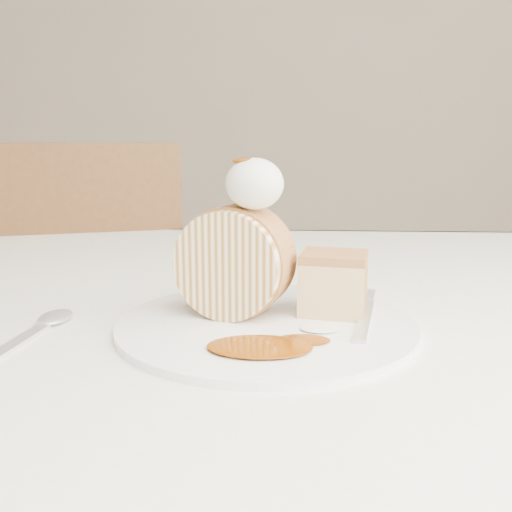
{
  "coord_description": "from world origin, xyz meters",
  "views": [
    {
      "loc": [
        0.06,
        -0.43,
        0.92
      ],
      "look_at": [
        0.03,
        0.07,
        0.82
      ],
      "focal_mm": 40.0,
      "sensor_mm": 36.0,
      "label": 1
    }
  ],
  "objects": [
    {
      "name": "caramel_pool",
      "position": [
        0.03,
        -0.01,
        0.76
      ],
      "size": [
        0.09,
        0.07,
        0.0
      ],
      "primitive_type": null,
      "rotation": [
        0.0,
        0.0,
        -0.18
      ],
      "color": "#743204",
      "rests_on": "plate"
    },
    {
      "name": "caramel_drizzle",
      "position": [
        0.02,
        0.08,
        0.91
      ],
      "size": [
        0.03,
        0.02,
        0.01
      ],
      "primitive_type": "ellipsoid",
      "color": "#743204",
      "rests_on": "whipped_cream"
    },
    {
      "name": "table",
      "position": [
        0.0,
        0.2,
        0.66
      ],
      "size": [
        1.4,
        0.9,
        0.75
      ],
      "color": "white",
      "rests_on": "ground"
    },
    {
      "name": "fork",
      "position": [
        0.13,
        0.06,
        0.76
      ],
      "size": [
        0.05,
        0.16,
        0.0
      ],
      "primitive_type": "cube",
      "rotation": [
        0.0,
        0.0,
        -0.2
      ],
      "color": "silver",
      "rests_on": "plate"
    },
    {
      "name": "spoon",
      "position": [
        -0.17,
        -0.02,
        0.75
      ],
      "size": [
        0.04,
        0.17,
        0.0
      ],
      "primitive_type": "cube",
      "rotation": [
        0.0,
        0.0,
        -0.09
      ],
      "color": "silver",
      "rests_on": "table"
    },
    {
      "name": "plate",
      "position": [
        0.04,
        0.06,
        0.75
      ],
      "size": [
        0.32,
        0.32,
        0.01
      ],
      "primitive_type": "cylinder",
      "rotation": [
        0.0,
        0.0,
        -0.18
      ],
      "color": "white",
      "rests_on": "table"
    },
    {
      "name": "whipped_cream",
      "position": [
        0.03,
        0.07,
        0.88
      ],
      "size": [
        0.05,
        0.05,
        0.05
      ],
      "primitive_type": "ellipsoid",
      "color": "white",
      "rests_on": "roulade_slice"
    },
    {
      "name": "cake_chunk",
      "position": [
        0.1,
        0.09,
        0.78
      ],
      "size": [
        0.07,
        0.07,
        0.05
      ],
      "primitive_type": "cube",
      "rotation": [
        0.0,
        0.0,
        -0.18
      ],
      "color": "#A5773E",
      "rests_on": "plate"
    },
    {
      "name": "chair_far",
      "position": [
        -0.39,
        0.7,
        0.52
      ],
      "size": [
        0.55,
        0.55,
        0.91
      ],
      "rotation": [
        0.0,
        0.0,
        3.46
      ],
      "color": "brown",
      "rests_on": "ground"
    },
    {
      "name": "roulade_slice",
      "position": [
        0.01,
        0.08,
        0.81
      ],
      "size": [
        0.11,
        0.08,
        0.1
      ],
      "primitive_type": "cylinder",
      "rotation": [
        1.57,
        0.0,
        -0.28
      ],
      "color": "#FFEEB1",
      "rests_on": "plate"
    }
  ]
}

